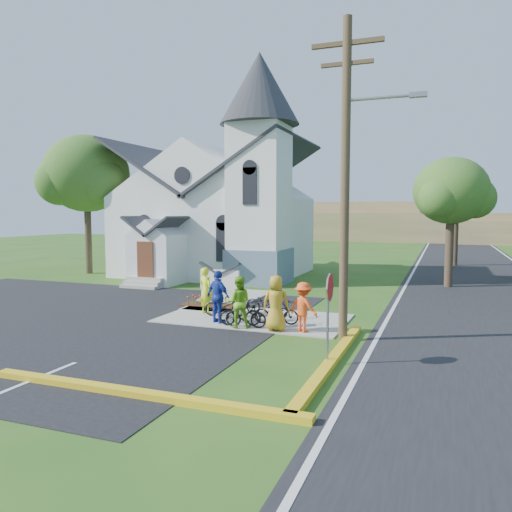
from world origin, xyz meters
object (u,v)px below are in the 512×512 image
at_px(cyclist_3, 304,307).
at_px(bike_0, 225,306).
at_px(cyclist_0, 206,291).
at_px(cyclist_2, 218,297).
at_px(church_sign, 220,280).
at_px(utility_pole, 347,169).
at_px(cyclist_1, 238,302).
at_px(bike_1, 246,315).
at_px(bike_2, 267,304).
at_px(stop_sign, 329,299).
at_px(cyclist_4, 276,303).
at_px(bike_4, 276,312).
at_px(bike_3, 240,313).

bearing_deg(cyclist_3, bike_0, 2.11).
distance_m(cyclist_0, cyclist_2, 1.75).
bearing_deg(bike_0, cyclist_3, -122.82).
bearing_deg(church_sign, utility_pole, -35.60).
xyz_separation_m(cyclist_1, bike_1, (0.25, 0.06, -0.46)).
bearing_deg(bike_2, stop_sign, -129.82).
height_order(bike_1, cyclist_4, cyclist_4).
bearing_deg(stop_sign, bike_0, 138.25).
bearing_deg(cyclist_0, bike_1, 167.20).
relative_size(bike_1, cyclist_2, 0.78).
distance_m(utility_pole, bike_1, 6.07).
relative_size(bike_0, cyclist_3, 0.94).
distance_m(bike_2, cyclist_4, 2.30).
bearing_deg(cyclist_1, bike_2, -118.51).
height_order(utility_pole, bike_4, utility_pole).
bearing_deg(church_sign, cyclist_4, -46.67).
distance_m(cyclist_2, bike_2, 2.10).
relative_size(cyclist_1, bike_1, 1.21).
bearing_deg(bike_3, utility_pole, -116.73).
relative_size(bike_0, cyclist_2, 0.83).
relative_size(bike_0, cyclist_4, 0.84).
relative_size(church_sign, cyclist_0, 1.18).
height_order(bike_3, cyclist_4, cyclist_4).
height_order(utility_pole, bike_2, utility_pole).
relative_size(stop_sign, cyclist_2, 1.29).
height_order(cyclist_1, bike_2, cyclist_1).
bearing_deg(church_sign, cyclist_3, -39.69).
height_order(utility_pole, cyclist_0, utility_pole).
xyz_separation_m(cyclist_1, bike_2, (0.34, 2.00, -0.40)).
xyz_separation_m(bike_0, cyclist_3, (3.52, -1.35, 0.43)).
xyz_separation_m(cyclist_2, cyclist_3, (3.28, -0.23, -0.12)).
relative_size(church_sign, stop_sign, 0.89).
xyz_separation_m(utility_pole, bike_0, (-5.03, 1.85, -4.93)).
bearing_deg(cyclist_4, utility_pole, 164.39).
bearing_deg(cyclist_4, bike_2, -70.95).
distance_m(stop_sign, bike_0, 6.96).
bearing_deg(bike_4, cyclist_1, 124.58).
bearing_deg(cyclist_4, bike_1, -11.65).
relative_size(stop_sign, cyclist_4, 1.30).
bearing_deg(church_sign, bike_1, -55.24).
height_order(bike_1, cyclist_3, cyclist_3).
distance_m(church_sign, cyclist_0, 2.73).
xyz_separation_m(cyclist_2, bike_4, (2.06, 0.54, -0.53)).
distance_m(bike_1, bike_3, 0.36).
bearing_deg(bike_0, cyclist_0, 65.92).
bearing_deg(cyclist_2, utility_pole, -165.47).
bearing_deg(cyclist_0, bike_4, -171.12).
bearing_deg(bike_2, bike_3, -177.64).
xyz_separation_m(church_sign, stop_sign, (6.63, -7.40, 0.75)).
height_order(stop_sign, bike_1, stop_sign).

